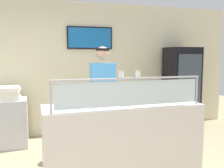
% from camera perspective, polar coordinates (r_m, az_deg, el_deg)
% --- Properties ---
extents(ground_plane, '(12.00, 12.00, 0.00)m').
position_cam_1_polar(ground_plane, '(4.33, -0.65, -15.43)').
color(ground_plane, tan).
rests_on(ground_plane, ground).
extents(shop_rear_unit, '(6.56, 0.13, 2.70)m').
position_cam_1_polar(shop_rear_unit, '(5.31, -4.80, 3.73)').
color(shop_rear_unit, beige).
rests_on(shop_rear_unit, ground).
extents(serving_counter, '(2.16, 0.67, 0.95)m').
position_cam_1_polar(serving_counter, '(3.57, 2.46, -12.20)').
color(serving_counter, silver).
rests_on(serving_counter, ground).
extents(sneeze_guard, '(1.98, 0.06, 0.40)m').
position_cam_1_polar(sneeze_guard, '(3.15, 4.21, -1.09)').
color(sneeze_guard, '#B2B5BC').
rests_on(sneeze_guard, serving_counter).
extents(pizza_tray, '(0.40, 0.40, 0.04)m').
position_cam_1_polar(pizza_tray, '(3.51, 2.11, -4.23)').
color(pizza_tray, '#9EA0A8').
rests_on(pizza_tray, serving_counter).
extents(pizza_server, '(0.11, 0.29, 0.01)m').
position_cam_1_polar(pizza_server, '(3.50, 2.81, -3.90)').
color(pizza_server, '#ADAFB7').
rests_on(pizza_server, pizza_tray).
extents(parmesan_shaker, '(0.06, 0.06, 0.08)m').
position_cam_1_polar(parmesan_shaker, '(3.09, 2.09, 2.06)').
color(parmesan_shaker, white).
rests_on(parmesan_shaker, sneeze_guard).
extents(pepper_flake_shaker, '(0.06, 0.06, 0.09)m').
position_cam_1_polar(pepper_flake_shaker, '(3.17, 5.90, 2.17)').
color(pepper_flake_shaker, white).
rests_on(pepper_flake_shaker, sneeze_guard).
extents(worker_figure, '(0.41, 0.50, 1.76)m').
position_cam_1_polar(worker_figure, '(4.01, -2.02, -2.29)').
color(worker_figure, '#23232D').
rests_on(worker_figure, ground).
extents(drink_fridge, '(0.65, 0.60, 1.79)m').
position_cam_1_polar(drink_fridge, '(5.68, 15.51, -0.99)').
color(drink_fridge, black).
rests_on(drink_fridge, ground).
extents(prep_shelf, '(0.70, 0.55, 0.85)m').
position_cam_1_polar(prep_shelf, '(4.87, -22.83, -8.20)').
color(prep_shelf, '#B7BABF').
rests_on(prep_shelf, ground).
extents(pizza_box_stack, '(0.52, 0.50, 0.22)m').
position_cam_1_polar(pizza_box_stack, '(4.76, -23.16, -1.95)').
color(pizza_box_stack, silver).
rests_on(pizza_box_stack, prep_shelf).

